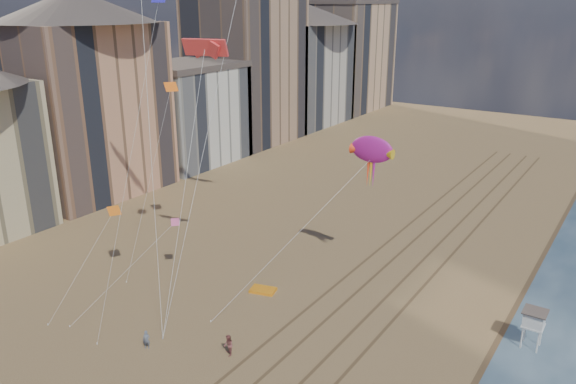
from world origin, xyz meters
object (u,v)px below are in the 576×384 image
(grounded_kite, at_px, (263,290))
(kite_flyer_b, at_px, (228,345))
(lifeguard_stand, at_px, (534,319))
(show_kite, at_px, (372,150))
(kite_flyer_a, at_px, (147,340))

(grounded_kite, relative_size, kite_flyer_b, 1.34)
(kite_flyer_b, bearing_deg, grounded_kite, 155.87)
(lifeguard_stand, distance_m, show_kite, 20.18)
(show_kite, distance_m, kite_flyer_a, 26.24)
(grounded_kite, height_order, kite_flyer_b, kite_flyer_b)
(show_kite, bearing_deg, kite_flyer_b, -100.14)
(grounded_kite, distance_m, kite_flyer_a, 13.08)
(kite_flyer_b, bearing_deg, lifeguard_stand, 81.18)
(lifeguard_stand, xyz_separation_m, grounded_kite, (-23.64, -4.65, -2.43))
(grounded_kite, bearing_deg, lifeguard_stand, -3.74)
(grounded_kite, xyz_separation_m, kite_flyer_b, (3.81, -9.93, 0.76))
(lifeguard_stand, bearing_deg, grounded_kite, -168.87)
(lifeguard_stand, xyz_separation_m, show_kite, (-16.61, 3.46, 10.92))
(kite_flyer_b, bearing_deg, show_kite, 124.73)
(grounded_kite, bearing_deg, kite_flyer_b, -83.87)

